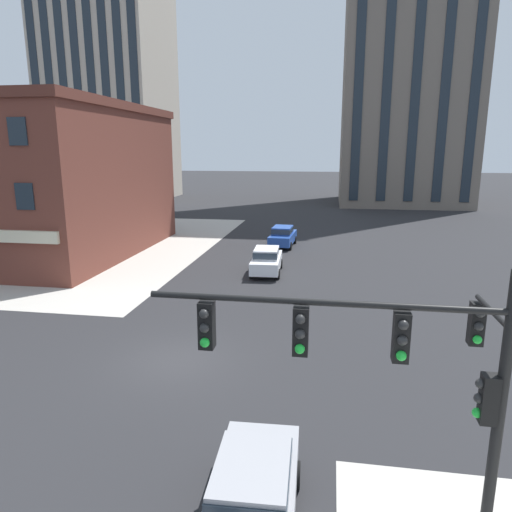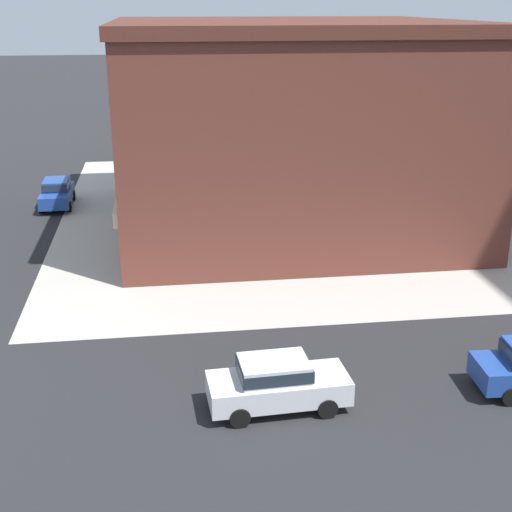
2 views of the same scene
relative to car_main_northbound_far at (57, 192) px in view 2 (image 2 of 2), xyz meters
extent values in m
cube|color=#B7B2A8|center=(3.15, 16.55, -0.92)|extent=(32.00, 32.00, 0.02)
cube|color=#23479E|center=(0.05, 0.00, -0.22)|extent=(4.43, 1.84, 0.76)
cube|color=#23479E|center=(-0.10, 0.00, 0.46)|extent=(2.14, 1.53, 0.60)
cube|color=#232D38|center=(-0.10, 0.00, 0.46)|extent=(2.23, 1.57, 0.40)
cylinder|color=black|center=(1.40, 0.86, -0.60)|extent=(0.64, 0.23, 0.64)
cylinder|color=black|center=(1.43, -0.81, -0.60)|extent=(0.64, 0.23, 0.64)
cylinder|color=black|center=(-1.33, 0.81, -0.60)|extent=(0.64, 0.23, 0.64)
cylinder|color=black|center=(-1.30, -0.86, -0.60)|extent=(0.64, 0.23, 0.64)
cylinder|color=black|center=(23.98, 17.27, -0.60)|extent=(0.26, 0.65, 0.64)
cylinder|color=black|center=(25.65, 17.18, -0.60)|extent=(0.26, 0.65, 0.64)
cube|color=silver|center=(24.77, 9.84, -0.22)|extent=(1.98, 4.48, 0.76)
cube|color=silver|center=(24.78, 9.69, 0.46)|extent=(1.60, 2.18, 0.60)
cube|color=#232D38|center=(24.78, 9.69, 0.46)|extent=(1.64, 2.27, 0.40)
cylinder|color=black|center=(23.87, 11.17, -0.60)|extent=(0.25, 0.65, 0.64)
cylinder|color=black|center=(25.54, 11.25, -0.60)|extent=(0.25, 0.65, 0.64)
cylinder|color=black|center=(24.00, 8.44, -0.60)|extent=(0.25, 0.65, 0.64)
cylinder|color=black|center=(25.67, 8.52, -0.60)|extent=(0.25, 0.65, 0.64)
cube|color=brown|center=(4.80, 13.68, 4.37)|extent=(18.69, 18.26, 10.57)
cube|color=#562B22|center=(4.80, 13.68, 9.95)|extent=(19.06, 18.63, 0.60)
cube|color=beige|center=(4.80, 4.43, 2.08)|extent=(17.76, 0.24, 0.70)
cube|color=#1E2833|center=(-2.20, 4.51, 4.37)|extent=(1.10, 0.08, 1.50)
cube|color=#1E2833|center=(2.47, 4.51, 4.37)|extent=(1.10, 0.08, 1.50)
cube|color=#1E2833|center=(7.14, 4.51, 4.37)|extent=(1.10, 0.08, 1.50)
cube|color=#1E2833|center=(11.81, 4.51, 4.37)|extent=(1.10, 0.08, 1.50)
cube|color=#1E2833|center=(-2.20, 4.51, 7.89)|extent=(1.10, 0.08, 1.50)
cube|color=#1E2833|center=(2.47, 4.51, 7.89)|extent=(1.10, 0.08, 1.50)
cube|color=#1E2833|center=(7.14, 4.51, 7.89)|extent=(1.10, 0.08, 1.50)
cube|color=#1E2833|center=(11.81, 4.51, 7.89)|extent=(1.10, 0.08, 1.50)
camera|label=1|loc=(28.80, -19.11, 6.90)|focal=32.59mm
camera|label=2|loc=(43.62, 6.54, 11.13)|focal=49.06mm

